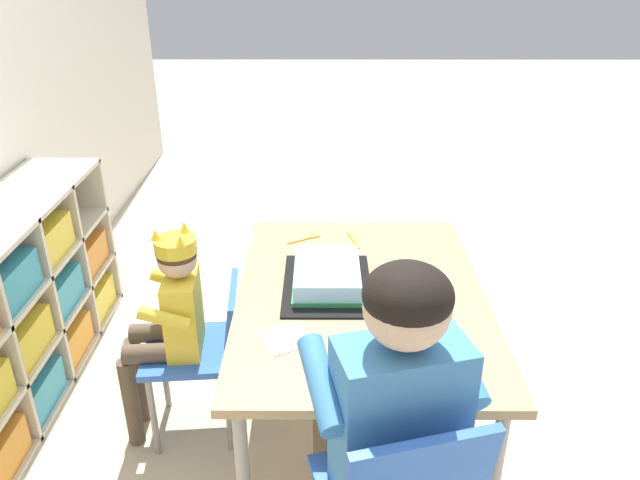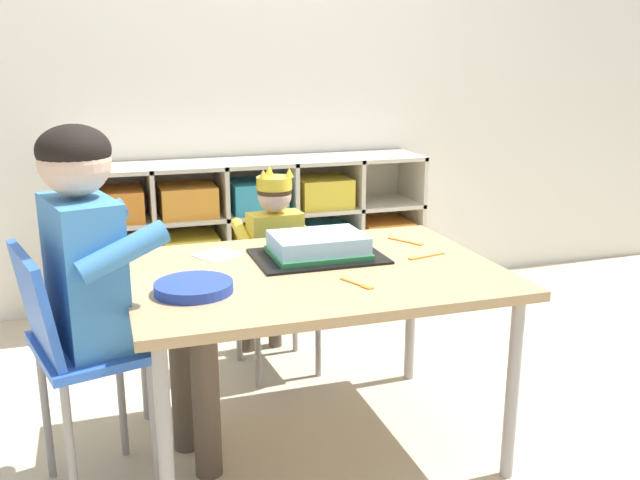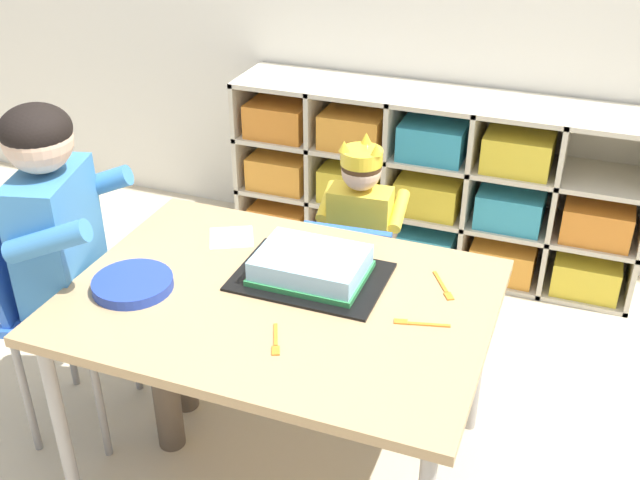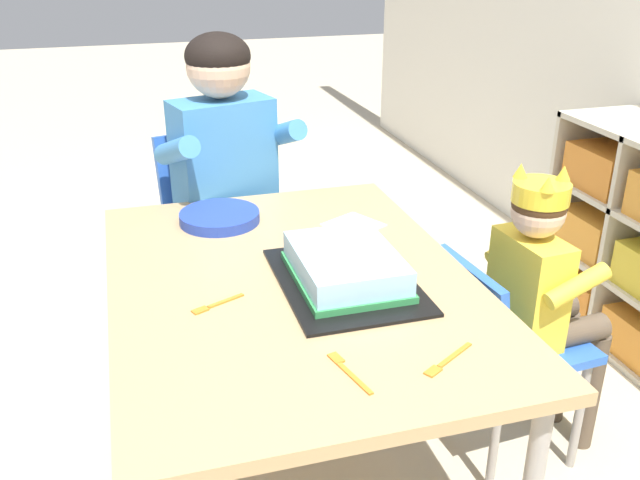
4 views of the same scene
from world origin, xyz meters
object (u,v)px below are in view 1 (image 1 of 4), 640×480
object	(u,v)px
adult_helper_seated	(389,402)
birthday_cake_on_tray	(327,277)
fork_by_napkin	(354,242)
activity_table	(361,306)
paper_plate_stack	(408,361)
classroom_chair_blue	(204,346)
fork_near_cake_tray	(306,239)
child_with_crown	(170,311)
fork_near_child_seat	(415,282)

from	to	relation	value
adult_helper_seated	birthday_cake_on_tray	world-z (taller)	adult_helper_seated
birthday_cake_on_tray	fork_by_napkin	distance (m)	0.36
activity_table	paper_plate_stack	size ratio (longest dim) A/B	5.17
classroom_chair_blue	fork_near_cake_tray	world-z (taller)	fork_near_cake_tray
fork_near_cake_tray	birthday_cake_on_tray	bearing A→B (deg)	71.60
child_with_crown	paper_plate_stack	xyz separation A→B (m)	(-0.42, -0.77, 0.11)
child_with_crown	adult_helper_seated	xyz separation A→B (m)	(-0.64, -0.69, 0.16)
child_with_crown	fork_near_cake_tray	size ratio (longest dim) A/B	6.39
birthday_cake_on_tray	classroom_chair_blue	bearing A→B (deg)	91.73
paper_plate_stack	fork_by_napkin	bearing A→B (deg)	8.39
activity_table	adult_helper_seated	bearing A→B (deg)	-177.15
fork_near_cake_tray	fork_near_child_seat	distance (m)	0.51
classroom_chair_blue	fork_near_child_seat	distance (m)	0.79
classroom_chair_blue	adult_helper_seated	world-z (taller)	adult_helper_seated
child_with_crown	activity_table	bearing A→B (deg)	82.83
activity_table	fork_near_cake_tray	bearing A→B (deg)	25.57
child_with_crown	birthday_cake_on_tray	bearing A→B (deg)	87.55
fork_by_napkin	fork_near_child_seat	bearing A→B (deg)	-161.83
classroom_chair_blue	fork_near_cake_tray	distance (m)	0.57
fork_near_cake_tray	fork_by_napkin	distance (m)	0.19
paper_plate_stack	fork_by_napkin	size ratio (longest dim) A/B	1.52
classroom_chair_blue	paper_plate_stack	distance (m)	0.83
fork_by_napkin	fork_near_child_seat	distance (m)	0.37
fork_near_child_seat	birthday_cake_on_tray	bearing A→B (deg)	-19.10
activity_table	adult_helper_seated	size ratio (longest dim) A/B	1.05
activity_table	birthday_cake_on_tray	distance (m)	0.15
paper_plate_stack	fork_near_child_seat	world-z (taller)	paper_plate_stack
child_with_crown	fork_by_napkin	world-z (taller)	child_with_crown
classroom_chair_blue	child_with_crown	world-z (taller)	child_with_crown
adult_helper_seated	fork_near_child_seat	bearing A→B (deg)	-117.83
child_with_crown	paper_plate_stack	size ratio (longest dim) A/B	3.80
adult_helper_seated	fork_by_napkin	size ratio (longest dim) A/B	7.52
child_with_crown	birthday_cake_on_tray	xyz separation A→B (m)	(0.02, -0.55, 0.13)
birthday_cake_on_tray	fork_near_cake_tray	bearing A→B (deg)	12.77
paper_plate_stack	child_with_crown	bearing A→B (deg)	61.50
activity_table	fork_by_napkin	world-z (taller)	fork_by_napkin
fork_by_napkin	fork_near_cake_tray	bearing A→B (deg)	68.59
child_with_crown	fork_near_child_seat	world-z (taller)	child_with_crown
birthday_cake_on_tray	fork_near_child_seat	distance (m)	0.31
child_with_crown	paper_plate_stack	distance (m)	0.88
child_with_crown	classroom_chair_blue	bearing A→B (deg)	89.56
activity_table	fork_by_napkin	bearing A→B (deg)	0.90
birthday_cake_on_tray	paper_plate_stack	xyz separation A→B (m)	(-0.44, -0.22, -0.02)
activity_table	paper_plate_stack	xyz separation A→B (m)	(-0.39, -0.11, 0.07)
birthday_cake_on_tray	paper_plate_stack	world-z (taller)	birthday_cake_on_tray
adult_helper_seated	fork_near_child_seat	world-z (taller)	adult_helper_seated
activity_table	classroom_chair_blue	xyz separation A→B (m)	(0.04, 0.56, -0.19)
adult_helper_seated	fork_near_cake_tray	xyz separation A→B (m)	(1.02, 0.23, -0.06)
birthday_cake_on_tray	fork_by_napkin	xyz separation A→B (m)	(0.34, -0.11, -0.03)
activity_table	classroom_chair_blue	world-z (taller)	activity_table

